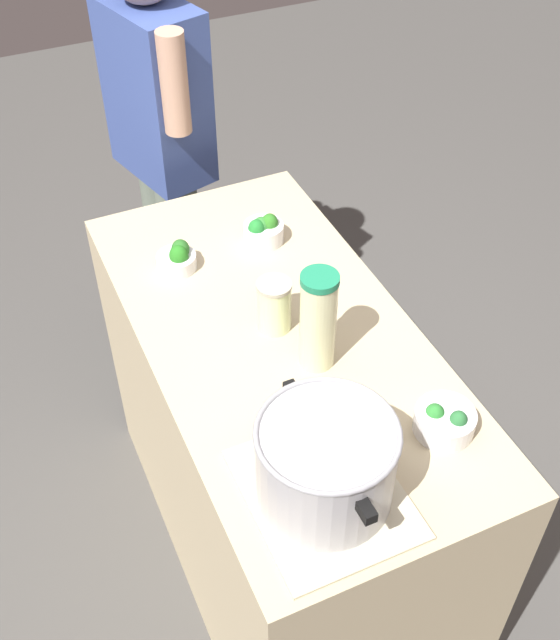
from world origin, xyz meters
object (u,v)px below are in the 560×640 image
Objects in this scene: broccoli_bowl_front at (178,258)px; broccoli_bowl_center at (444,421)px; cooking_pot at (326,462)px; person_cook at (164,160)px; broccoli_bowl_back at (263,230)px; lemonade_pitcher at (318,320)px; mason_jar at (273,306)px.

broccoli_bowl_center is (-0.76, -0.34, -0.00)m from broccoli_bowl_front.
cooking_pot is 0.22× the size of person_cook.
person_cook reaches higher than broccoli_bowl_back.
cooking_pot is at bearing -177.82° from broccoli_bowl_front.
mason_jar is (0.15, 0.05, -0.06)m from lemonade_pitcher.
mason_jar is at bearing 17.09° from lemonade_pitcher.
cooking_pot is 0.80m from broccoli_bowl_front.
broccoli_bowl_back is at bearing -86.89° from broccoli_bowl_front.
broccoli_bowl_front is (0.80, 0.03, -0.08)m from cooking_pot.
person_cook is at bearing -1.30° from mason_jar.
broccoli_bowl_back is (0.81, -0.22, -0.07)m from cooking_pot.
mason_jar is at bearing -156.45° from broccoli_bowl_front.
broccoli_bowl_back is 0.07× the size of person_cook.
broccoli_bowl_front is 0.25m from broccoli_bowl_back.
lemonade_pitcher reaches higher than mason_jar.
person_cook is (1.38, 0.18, -0.09)m from broccoli_bowl_center.
broccoli_bowl_center is at bearing -155.39° from mason_jar.
broccoli_bowl_front is at bearing 23.55° from mason_jar.
cooking_pot reaches higher than broccoli_bowl_center.
lemonade_pitcher is 1.10m from person_cook.
cooking_pot is at bearing 174.92° from person_cook.
lemonade_pitcher is (0.34, -0.15, 0.02)m from cooking_pot.
broccoli_bowl_back is (0.33, -0.12, -0.03)m from mason_jar.
person_cook reaches higher than mason_jar.
mason_jar is 0.09× the size of person_cook.
person_cook reaches higher than broccoli_bowl_center.
cooking_pot reaches higher than broccoli_bowl_back.
cooking_pot is at bearing 164.80° from broccoli_bowl_back.
lemonade_pitcher reaches higher than broccoli_bowl_front.
lemonade_pitcher is 0.16× the size of person_cook.
broccoli_bowl_back reaches higher than broccoli_bowl_center.
cooking_pot is at bearing 167.76° from mason_jar.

